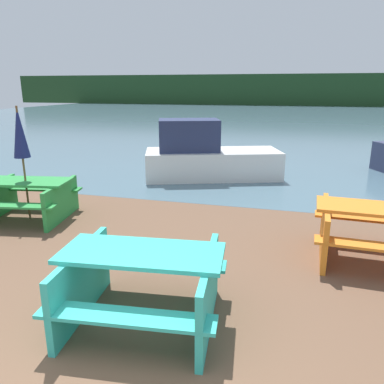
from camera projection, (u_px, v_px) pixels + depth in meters
water at (276, 117)px, 31.03m from camera, size 60.00×50.00×0.00m
far_treeline at (285, 90)px, 49.08m from camera, size 80.00×1.60×4.00m
picnic_table_teal at (143, 280)px, 3.84m from camera, size 1.77×1.54×0.80m
picnic_table_orange at (379, 230)px, 5.18m from camera, size 1.76×1.47×0.80m
picnic_table_green at (27, 196)px, 6.92m from camera, size 1.78×1.63×0.73m
umbrella_navy at (20, 133)px, 6.61m from camera, size 0.28×0.28×2.07m
boat at (207, 157)px, 10.05m from camera, size 3.82×2.49×1.57m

